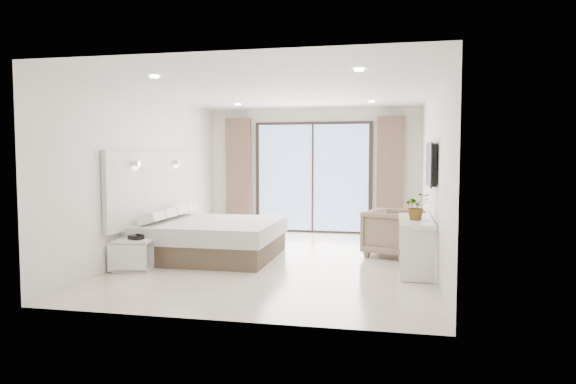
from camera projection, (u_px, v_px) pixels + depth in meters
name	position (u px, v px, depth m)	size (l,w,h in m)	color
ground	(283.00, 260.00, 8.24)	(6.20, 6.20, 0.00)	beige
room_shell	(281.00, 161.00, 8.90)	(4.62, 6.22, 2.72)	silver
bed	(211.00, 238.00, 8.49)	(2.15, 2.05, 0.74)	brown
nightstand	(133.00, 255.00, 7.47)	(0.56, 0.49, 0.45)	white
phone	(136.00, 237.00, 7.46)	(0.19, 0.15, 0.06)	black
console_desk	(415.00, 233.00, 7.39)	(0.46, 1.48, 0.77)	white
plant	(416.00, 209.00, 7.24)	(0.34, 0.38, 0.30)	#33662D
armchair	(394.00, 231.00, 8.53)	(0.84, 0.78, 0.86)	#92785F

